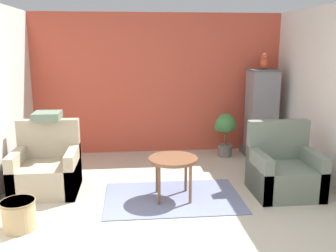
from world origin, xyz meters
The scene contains 11 objects.
wall_back_accent centered at (0.00, 3.50, 1.21)m, with size 4.42×0.06×2.42m.
wall_right centered at (2.18, 1.74, 1.21)m, with size 0.06×3.47×2.42m.
area_rug centered at (0.02, 1.34, 0.01)m, with size 1.70×1.12×0.01m.
coffee_table centered at (0.02, 1.34, 0.48)m, with size 0.61×0.61×0.53m.
armchair_left centered at (-1.60, 1.75, 0.29)m, with size 0.82×0.74×0.91m.
armchair_right centered at (1.47, 1.38, 0.29)m, with size 0.82×0.74×0.91m.
birdcage centered at (1.74, 3.06, 0.72)m, with size 0.56×0.56×1.48m.
parrot centered at (1.74, 3.06, 1.61)m, with size 0.13×0.23×0.27m.
potted_plant centered at (1.11, 3.04, 0.48)m, with size 0.37×0.33×0.75m.
wicker_basket centered at (-1.67, 0.70, 0.17)m, with size 0.36×0.36×0.32m.
throw_pillow centered at (-1.60, 2.01, 0.96)m, with size 0.35×0.35×0.10m.
Camera 1 is at (-0.48, -3.04, 1.92)m, focal length 40.00 mm.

